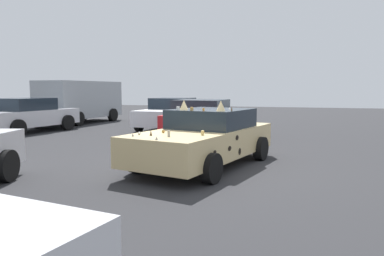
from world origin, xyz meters
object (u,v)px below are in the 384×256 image
at_px(parked_sedan_far_left, 28,115).
at_px(parked_sedan_row_back_far, 203,119).
at_px(parked_sedan_behind_left, 171,114).
at_px(parked_van_near_left, 80,100).
at_px(art_car_decorated, 206,138).

height_order(parked_sedan_far_left, parked_sedan_row_back_far, parked_sedan_far_left).
distance_m(parked_sedan_behind_left, parked_sedan_row_back_far, 3.47).
bearing_deg(parked_van_near_left, parked_sedan_row_back_far, 66.92).
distance_m(parked_van_near_left, parked_sedan_behind_left, 5.95).
height_order(art_car_decorated, parked_sedan_far_left, art_car_decorated).
distance_m(parked_sedan_behind_left, parked_sedan_far_left, 6.14).
distance_m(art_car_decorated, parked_sedan_row_back_far, 4.98).
xyz_separation_m(art_car_decorated, parked_sedan_behind_left, (7.45, 3.61, 0.03)).
relative_size(parked_van_near_left, parked_sedan_row_back_far, 1.20).
bearing_deg(parked_van_near_left, art_car_decorated, 50.65).
bearing_deg(art_car_decorated, parked_sedan_far_left, -103.01).
relative_size(parked_sedan_behind_left, parked_sedan_far_left, 1.00).
xyz_separation_m(parked_van_near_left, parked_sedan_behind_left, (-1.46, -5.74, -0.55)).
distance_m(art_car_decorated, parked_sedan_far_left, 9.99).
bearing_deg(parked_sedan_behind_left, parked_van_near_left, -101.80).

